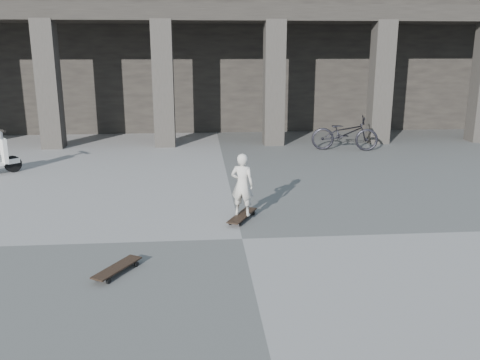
{
  "coord_description": "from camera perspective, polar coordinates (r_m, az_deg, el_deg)",
  "views": [
    {
      "loc": [
        -0.72,
        -8.11,
        3.21
      ],
      "look_at": [
        0.09,
        1.48,
        0.65
      ],
      "focal_mm": 38.0,
      "sensor_mm": 36.0,
      "label": 1
    }
  ],
  "objects": [
    {
      "name": "ground",
      "position": [
        8.75,
        0.24,
        -6.62
      ],
      "size": [
        90.0,
        90.0,
        0.0
      ],
      "primitive_type": "plane",
      "color": "#4C4C49",
      "rests_on": "ground"
    },
    {
      "name": "bicycle",
      "position": [
        16.3,
        11.68,
        5.16
      ],
      "size": [
        2.16,
        1.12,
        1.08
      ],
      "primitive_type": "imported",
      "rotation": [
        0.0,
        0.0,
        1.36
      ],
      "color": "black",
      "rests_on": "ground"
    },
    {
      "name": "colonnade",
      "position": [
        21.89,
        -3.01,
        14.42
      ],
      "size": [
        28.0,
        8.82,
        6.0
      ],
      "color": "black",
      "rests_on": "ground"
    },
    {
      "name": "longboard",
      "position": [
        9.64,
        0.25,
        -4.04
      ],
      "size": [
        0.66,
        0.99,
        0.1
      ],
      "rotation": [
        0.0,
        0.0,
        1.1
      ],
      "color": "black",
      "rests_on": "ground"
    },
    {
      "name": "child",
      "position": [
        9.46,
        0.25,
        -0.52
      ],
      "size": [
        0.5,
        0.41,
        1.19
      ],
      "primitive_type": "imported",
      "rotation": [
        0.0,
        0.0,
        2.8
      ],
      "color": "#BBB5A8",
      "rests_on": "longboard"
    },
    {
      "name": "skateboard_spare",
      "position": [
        7.67,
        -13.63,
        -9.61
      ],
      "size": [
        0.65,
        0.88,
        0.11
      ],
      "rotation": [
        0.0,
        0.0,
        1.03
      ],
      "color": "black",
      "rests_on": "ground"
    }
  ]
}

